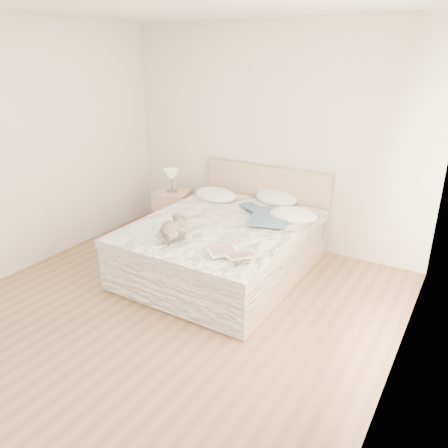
{
  "coord_description": "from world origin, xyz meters",
  "views": [
    {
      "loc": [
        2.32,
        -2.66,
        2.35
      ],
      "look_at": [
        0.06,
        1.05,
        0.62
      ],
      "focal_mm": 35.0,
      "sensor_mm": 36.0,
      "label": 1
    }
  ],
  "objects_px": {
    "nightstand": "(173,211)",
    "childrens_book": "(232,254)",
    "teddy_bear": "(170,235)",
    "bed": "(226,245)",
    "photo_book": "(212,197)",
    "table_lamp": "(171,176)"
  },
  "relations": [
    {
      "from": "nightstand",
      "to": "childrens_book",
      "type": "relative_size",
      "value": 1.4
    },
    {
      "from": "childrens_book",
      "to": "teddy_bear",
      "type": "distance_m",
      "value": 0.72
    },
    {
      "from": "bed",
      "to": "teddy_bear",
      "type": "relative_size",
      "value": 6.37
    },
    {
      "from": "childrens_book",
      "to": "nightstand",
      "type": "bearing_deg",
      "value": 179.06
    },
    {
      "from": "bed",
      "to": "photo_book",
      "type": "xyz_separation_m",
      "value": [
        -0.53,
        0.55,
        0.32
      ]
    },
    {
      "from": "table_lamp",
      "to": "photo_book",
      "type": "height_order",
      "value": "table_lamp"
    },
    {
      "from": "bed",
      "to": "childrens_book",
      "type": "height_order",
      "value": "bed"
    },
    {
      "from": "childrens_book",
      "to": "teddy_bear",
      "type": "bearing_deg",
      "value": -144.38
    },
    {
      "from": "table_lamp",
      "to": "childrens_book",
      "type": "xyz_separation_m",
      "value": [
        1.75,
        -1.37,
        -0.16
      ]
    },
    {
      "from": "childrens_book",
      "to": "teddy_bear",
      "type": "xyz_separation_m",
      "value": [
        -0.72,
        0.02,
        0.02
      ]
    },
    {
      "from": "nightstand",
      "to": "table_lamp",
      "type": "relative_size",
      "value": 1.78
    },
    {
      "from": "table_lamp",
      "to": "teddy_bear",
      "type": "distance_m",
      "value": 1.7
    },
    {
      "from": "bed",
      "to": "table_lamp",
      "type": "xyz_separation_m",
      "value": [
        -1.23,
        0.62,
        0.48
      ]
    },
    {
      "from": "photo_book",
      "to": "childrens_book",
      "type": "distance_m",
      "value": 1.68
    },
    {
      "from": "teddy_bear",
      "to": "photo_book",
      "type": "bearing_deg",
      "value": 96.06
    },
    {
      "from": "bed",
      "to": "nightstand",
      "type": "height_order",
      "value": "bed"
    },
    {
      "from": "childrens_book",
      "to": "photo_book",
      "type": "bearing_deg",
      "value": 166.33
    },
    {
      "from": "nightstand",
      "to": "childrens_book",
      "type": "distance_m",
      "value": 2.28
    },
    {
      "from": "table_lamp",
      "to": "teddy_bear",
      "type": "bearing_deg",
      "value": -52.79
    },
    {
      "from": "nightstand",
      "to": "teddy_bear",
      "type": "bearing_deg",
      "value": -52.87
    },
    {
      "from": "nightstand",
      "to": "table_lamp",
      "type": "bearing_deg",
      "value": -56.65
    },
    {
      "from": "childrens_book",
      "to": "teddy_bear",
      "type": "height_order",
      "value": "teddy_bear"
    }
  ]
}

